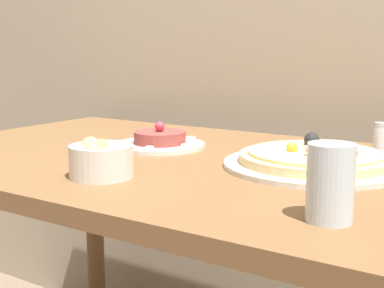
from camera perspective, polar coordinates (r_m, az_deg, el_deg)
name	(u,v)px	position (r m, az deg, el deg)	size (l,w,h in m)	color
dining_table	(170,202)	(1.24, -2.31, -6.15)	(1.27, 0.81, 0.79)	brown
pizza_plate	(314,160)	(1.11, 12.91, -1.65)	(0.37, 0.37, 0.06)	silver
tartare_plate	(160,141)	(1.31, -3.45, 0.30)	(0.22, 0.22, 0.06)	silver
small_bowl	(101,159)	(1.02, -9.73, -1.59)	(0.12, 0.12, 0.08)	silver
drinking_glass	(330,183)	(0.77, 14.53, -4.02)	(0.07, 0.07, 0.11)	silver
salt_shaker	(380,138)	(1.30, 19.42, 0.58)	(0.03, 0.03, 0.07)	silver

